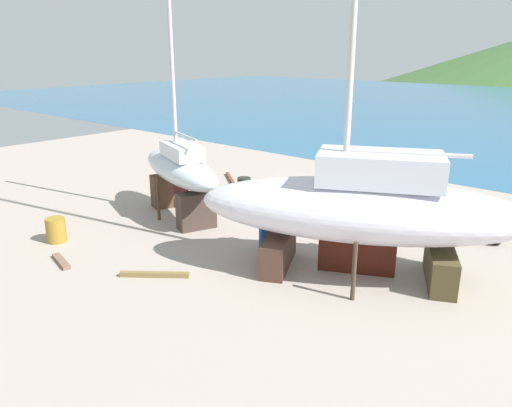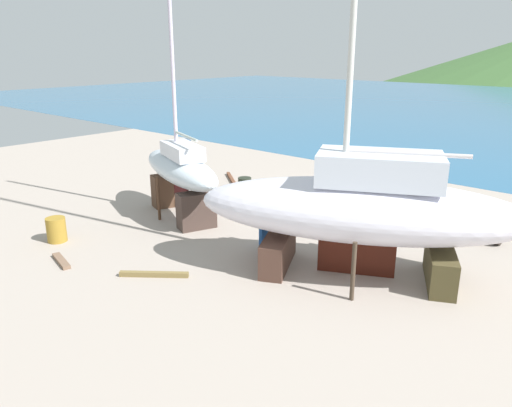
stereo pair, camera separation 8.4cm
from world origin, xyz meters
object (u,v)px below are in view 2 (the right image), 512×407
sailboat_mid_port (181,171)px  worker (265,223)px  sailboat_small_center (361,208)px  barrel_by_slipway (245,186)px  barrel_rust_near (488,234)px  barrel_rust_far (186,146)px  barrel_tipped_left (56,230)px

sailboat_mid_port → worker: (4.55, -0.28, -0.98)m
sailboat_mid_port → sailboat_small_center: (7.96, -0.07, 0.23)m
sailboat_mid_port → barrel_by_slipway: bearing=-67.5°
barrel_rust_near → barrel_rust_far: bearing=170.2°
sailboat_mid_port → barrel_rust_near: 11.40m
sailboat_mid_port → sailboat_small_center: bearing=-160.3°
barrel_rust_near → barrel_tipped_left: barrel_tipped_left is taller
worker → barrel_rust_near: (5.51, 5.42, -0.55)m
sailboat_small_center → barrel_tipped_left: bearing=-0.7°
worker → barrel_by_slipway: size_ratio=2.05×
barrel_tipped_left → barrel_rust_near: bearing=40.9°
sailboat_small_center → barrel_by_slipway: size_ratio=20.43×
sailboat_mid_port → barrel_rust_near: sailboat_mid_port is taller
worker → sailboat_mid_port: bearing=15.5°
barrel_rust_near → barrel_tipped_left: (-11.27, -9.78, 0.11)m
barrel_by_slipway → worker: bearing=-41.3°
barrel_tipped_left → barrel_by_slipway: bearing=82.9°
worker → barrel_rust_far: size_ratio=1.94×
sailboat_small_center → barrel_rust_far: sailboat_small_center is taller
barrel_tipped_left → barrel_rust_far: 15.62m
sailboat_mid_port → sailboat_small_center: size_ratio=0.64×
barrel_rust_near → barrel_by_slipway: 10.29m
sailboat_mid_port → sailboat_small_center: 7.96m
sailboat_mid_port → barrel_by_slipway: size_ratio=13.01×
barrel_rust_near → barrel_tipped_left: size_ratio=1.03×
barrel_rust_near → barrel_by_slipway: bearing=-172.8°
sailboat_small_center → barrel_tipped_left: sailboat_small_center is taller
sailboat_small_center → barrel_rust_near: sailboat_small_center is taller
barrel_rust_far → barrel_by_slipway: (9.46, -4.69, -0.02)m
sailboat_mid_port → barrel_tipped_left: 5.00m
worker → barrel_rust_near: 7.75m
sailboat_small_center → barrel_rust_near: bearing=-139.1°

